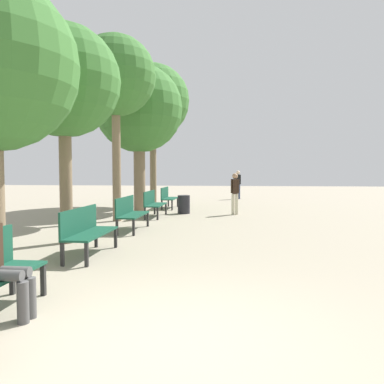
{
  "coord_description": "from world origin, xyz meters",
  "views": [
    {
      "loc": [
        0.72,
        -3.53,
        1.71
      ],
      "look_at": [
        -0.29,
        6.19,
        1.16
      ],
      "focal_mm": 35.0,
      "sensor_mm": 36.0,
      "label": 1
    }
  ],
  "objects_px": {
    "tree_row_1": "(64,82)",
    "tree_row_4": "(153,101)",
    "pedestrian_near": "(235,191)",
    "pedestrian_mid": "(238,183)",
    "bench_row_4": "(168,196)",
    "bench_row_3": "(153,202)",
    "tree_row_3": "(139,110)",
    "trash_bin": "(184,204)",
    "tree_row_2": "(116,77)",
    "bench_row_1": "(86,229)",
    "bench_row_2": "(130,211)"
  },
  "relations": [
    {
      "from": "trash_bin",
      "to": "tree_row_3",
      "type": "bearing_deg",
      "value": 160.21
    },
    {
      "from": "bench_row_2",
      "to": "bench_row_4",
      "type": "height_order",
      "value": "same"
    },
    {
      "from": "pedestrian_near",
      "to": "pedestrian_mid",
      "type": "bearing_deg",
      "value": 88.16
    },
    {
      "from": "bench_row_3",
      "to": "pedestrian_near",
      "type": "bearing_deg",
      "value": 19.53
    },
    {
      "from": "tree_row_3",
      "to": "bench_row_1",
      "type": "bearing_deg",
      "value": -83.27
    },
    {
      "from": "bench_row_1",
      "to": "bench_row_2",
      "type": "bearing_deg",
      "value": 90.0
    },
    {
      "from": "bench_row_1",
      "to": "bench_row_3",
      "type": "height_order",
      "value": "same"
    },
    {
      "from": "bench_row_4",
      "to": "tree_row_1",
      "type": "xyz_separation_m",
      "value": [
        -0.99,
        -8.43,
        3.23
      ]
    },
    {
      "from": "bench_row_1",
      "to": "tree_row_4",
      "type": "height_order",
      "value": "tree_row_4"
    },
    {
      "from": "bench_row_4",
      "to": "tree_row_1",
      "type": "distance_m",
      "value": 9.08
    },
    {
      "from": "tree_row_4",
      "to": "pedestrian_near",
      "type": "distance_m",
      "value": 6.92
    },
    {
      "from": "pedestrian_mid",
      "to": "bench_row_1",
      "type": "bearing_deg",
      "value": -101.81
    },
    {
      "from": "tree_row_2",
      "to": "tree_row_3",
      "type": "distance_m",
      "value": 3.25
    },
    {
      "from": "bench_row_1",
      "to": "tree_row_1",
      "type": "bearing_deg",
      "value": 128.04
    },
    {
      "from": "tree_row_2",
      "to": "tree_row_4",
      "type": "xyz_separation_m",
      "value": [
        0.0,
        6.02,
        0.29
      ]
    },
    {
      "from": "tree_row_2",
      "to": "pedestrian_near",
      "type": "distance_m",
      "value": 6.11
    },
    {
      "from": "tree_row_2",
      "to": "tree_row_4",
      "type": "bearing_deg",
      "value": 90.0
    },
    {
      "from": "bench_row_4",
      "to": "tree_row_1",
      "type": "height_order",
      "value": "tree_row_1"
    },
    {
      "from": "bench_row_4",
      "to": "tree_row_2",
      "type": "distance_m",
      "value": 6.3
    },
    {
      "from": "tree_row_1",
      "to": "pedestrian_mid",
      "type": "xyz_separation_m",
      "value": [
        4.31,
        14.57,
        -2.78
      ]
    },
    {
      "from": "bench_row_4",
      "to": "trash_bin",
      "type": "relative_size",
      "value": 2.41
    },
    {
      "from": "bench_row_4",
      "to": "tree_row_2",
      "type": "xyz_separation_m",
      "value": [
        -0.99,
        -4.48,
        4.32
      ]
    },
    {
      "from": "bench_row_3",
      "to": "tree_row_4",
      "type": "height_order",
      "value": "tree_row_4"
    },
    {
      "from": "trash_bin",
      "to": "bench_row_4",
      "type": "bearing_deg",
      "value": 116.58
    },
    {
      "from": "pedestrian_near",
      "to": "pedestrian_mid",
      "type": "xyz_separation_m",
      "value": [
        0.27,
        8.29,
        0.07
      ]
    },
    {
      "from": "pedestrian_near",
      "to": "trash_bin",
      "type": "bearing_deg",
      "value": 175.72
    },
    {
      "from": "tree_row_4",
      "to": "trash_bin",
      "type": "bearing_deg",
      "value": -60.59
    },
    {
      "from": "tree_row_3",
      "to": "pedestrian_near",
      "type": "xyz_separation_m",
      "value": [
        4.04,
        -0.87,
        -3.38
      ]
    },
    {
      "from": "bench_row_3",
      "to": "tree_row_3",
      "type": "bearing_deg",
      "value": 116.99
    },
    {
      "from": "bench_row_2",
      "to": "tree_row_1",
      "type": "relative_size",
      "value": 0.35
    },
    {
      "from": "tree_row_4",
      "to": "pedestrian_mid",
      "type": "distance_m",
      "value": 7.55
    },
    {
      "from": "tree_row_1",
      "to": "tree_row_4",
      "type": "distance_m",
      "value": 10.07
    },
    {
      "from": "pedestrian_near",
      "to": "bench_row_3",
      "type": "bearing_deg",
      "value": -160.47
    },
    {
      "from": "bench_row_3",
      "to": "trash_bin",
      "type": "distance_m",
      "value": 1.6
    },
    {
      "from": "tree_row_1",
      "to": "pedestrian_near",
      "type": "xyz_separation_m",
      "value": [
        4.04,
        6.28,
        -2.85
      ]
    },
    {
      "from": "tree_row_2",
      "to": "bench_row_4",
      "type": "bearing_deg",
      "value": 77.49
    },
    {
      "from": "bench_row_1",
      "to": "tree_row_2",
      "type": "distance_m",
      "value": 6.85
    },
    {
      "from": "bench_row_1",
      "to": "bench_row_4",
      "type": "height_order",
      "value": "same"
    },
    {
      "from": "tree_row_3",
      "to": "tree_row_4",
      "type": "height_order",
      "value": "tree_row_4"
    },
    {
      "from": "bench_row_2",
      "to": "trash_bin",
      "type": "distance_m",
      "value": 4.58
    },
    {
      "from": "tree_row_2",
      "to": "tree_row_1",
      "type": "bearing_deg",
      "value": -90.0
    },
    {
      "from": "bench_row_1",
      "to": "pedestrian_near",
      "type": "xyz_separation_m",
      "value": [
        3.05,
        7.55,
        0.38
      ]
    },
    {
      "from": "pedestrian_mid",
      "to": "bench_row_4",
      "type": "bearing_deg",
      "value": -118.36
    },
    {
      "from": "pedestrian_mid",
      "to": "trash_bin",
      "type": "relative_size",
      "value": 2.37
    },
    {
      "from": "tree_row_1",
      "to": "tree_row_2",
      "type": "distance_m",
      "value": 4.1
    },
    {
      "from": "bench_row_1",
      "to": "trash_bin",
      "type": "bearing_deg",
      "value": 82.6
    },
    {
      "from": "bench_row_2",
      "to": "tree_row_1",
      "type": "height_order",
      "value": "tree_row_1"
    },
    {
      "from": "tree_row_2",
      "to": "trash_bin",
      "type": "relative_size",
      "value": 8.53
    },
    {
      "from": "bench_row_3",
      "to": "tree_row_4",
      "type": "bearing_deg",
      "value": 101.76
    },
    {
      "from": "bench_row_3",
      "to": "pedestrian_near",
      "type": "distance_m",
      "value": 3.25
    }
  ]
}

